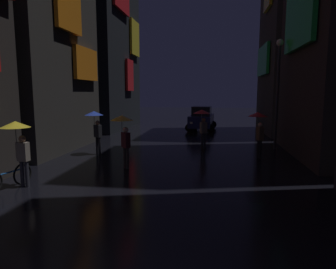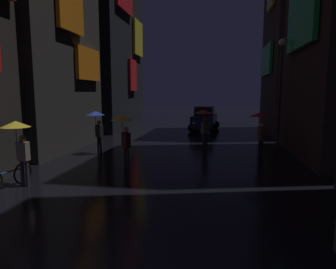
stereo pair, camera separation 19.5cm
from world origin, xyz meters
name	(u,v)px [view 1 (the left image)]	position (x,y,z in m)	size (l,w,h in m)	color
building_left_mid	(33,17)	(-7.48, 12.52, 6.81)	(4.25, 7.05, 13.60)	#33302D
building_left_far	(103,46)	(-7.48, 22.48, 6.85)	(4.25, 8.95, 13.67)	black
pedestrian_midstreet_left_red	(202,118)	(1.13, 13.77, 1.67)	(0.90, 0.90, 2.12)	#2D2D38
pedestrian_midstreet_centre_yellow	(18,135)	(-4.39, 6.31, 1.67)	(0.90, 0.90, 2.12)	#2D2D38
pedestrian_near_crossing_red	(258,122)	(3.75, 11.95, 1.67)	(0.90, 0.90, 2.12)	black
pedestrian_far_right_yellow	(123,127)	(-1.83, 9.15, 1.67)	(0.90, 0.90, 2.12)	#38332D
pedestrian_foreground_right_blue	(95,120)	(-3.98, 11.63, 1.67)	(0.90, 0.90, 2.12)	black
bicycle_parked_at_storefront	(8,177)	(-4.60, 6.01, 0.39)	(0.49, 1.78, 0.96)	black
car_distant	(202,119)	(0.80, 22.12, 0.93)	(2.46, 4.25, 1.92)	navy
streetlamp_right_far	(278,82)	(5.00, 14.28, 3.57)	(0.36, 0.36, 5.74)	#2D2D33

